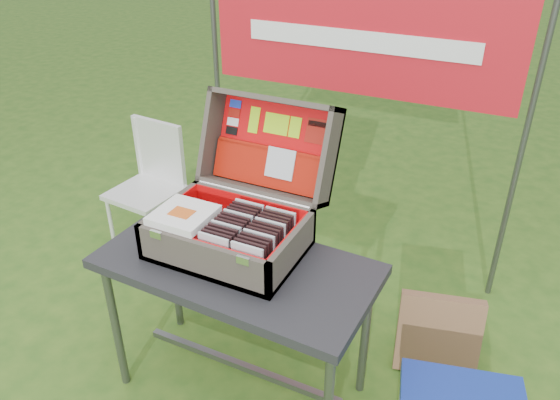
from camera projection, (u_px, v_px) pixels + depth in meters
The scene contains 86 objects.
ground at pixel (261, 378), 2.50m from camera, with size 80.00×80.00×0.00m, color #2D5619.
table at pixel (239, 328), 2.30m from camera, with size 1.09×0.55×0.68m, color #27272A, non-canonical shape.
table_top at pixel (236, 266), 2.14m from camera, with size 1.09×0.55×0.04m, color #27272A.
table_leg_fl at pixel (116, 328), 2.33m from camera, with size 0.04×0.04×0.64m, color #59595B.
table_leg_bl at pixel (175, 273), 2.66m from camera, with size 0.04×0.04×0.64m, color #59595B.
table_leg_br at pixel (365, 335), 2.29m from camera, with size 0.04×0.04×0.64m, color #59595B.
table_brace at pixel (241, 365), 2.41m from camera, with size 0.94×0.03×0.03m, color #59595B.
suitcase at pixel (234, 189), 2.12m from camera, with size 0.58×0.57×0.51m, color #524A40, non-canonical shape.
suitcase_base_bottom at pixel (229, 248), 2.20m from camera, with size 0.58×0.41×0.02m, color #524A40.
suitcase_base_wall_front at pixel (201, 261), 2.01m from camera, with size 0.58×0.02×0.16m, color #524A40.
suitcase_base_wall_back at pixel (252, 212), 2.32m from camera, with size 0.58×0.02×0.16m, color #524A40.
suitcase_base_wall_left at pixel (171, 218), 2.27m from camera, with size 0.02×0.41×0.16m, color #524A40.
suitcase_base_wall_right at pixel (292, 252), 2.06m from camera, with size 0.02×0.41×0.16m, color #524A40.
suitcase_liner_floor at pixel (229, 245), 2.19m from camera, with size 0.53×0.37×0.01m, color red.
suitcase_latch_left at pixel (156, 235), 2.04m from camera, with size 0.05×0.01×0.03m, color silver.
suitcase_latch_right at pixel (243, 260), 1.90m from camera, with size 0.05×0.01×0.03m, color silver.
suitcase_hinge at pixel (253, 194), 2.29m from camera, with size 0.02×0.02×0.52m, color silver.
suitcase_lid_back at pixel (275, 146), 2.38m from camera, with size 0.58×0.41×0.02m, color #524A40.
suitcase_lid_rim_far at pixel (276, 100), 2.29m from camera, with size 0.58×0.02×0.16m, color #524A40.
suitcase_lid_rim_near at pixel (261, 190), 2.36m from camera, with size 0.58×0.02×0.16m, color #524A40.
suitcase_lid_rim_left at pixel (213, 134), 2.43m from camera, with size 0.02×0.41×0.16m, color #524A40.
suitcase_lid_rim_right at pixel (329, 158), 2.22m from camera, with size 0.02×0.41×0.16m, color #524A40.
suitcase_lid_liner at pixel (273, 146), 2.37m from camera, with size 0.53×0.36×0.01m, color red.
suitcase_liner_wall_front at pixel (203, 256), 2.02m from camera, with size 0.53×0.01×0.13m, color red.
suitcase_liner_wall_back at pixel (250, 211), 2.30m from camera, with size 0.53×0.01×0.13m, color red.
suitcase_liner_wall_left at pixel (173, 217), 2.26m from camera, with size 0.01×0.37×0.13m, color red.
suitcase_liner_wall_right at pixel (288, 249), 2.06m from camera, with size 0.01×0.37×0.13m, color red.
suitcase_lid_pocket at pixel (268, 168), 2.37m from camera, with size 0.51×0.17×0.03m, color #A31508.
suitcase_pocket_edge at pixel (271, 149), 2.35m from camera, with size 0.50×0.02×0.02m, color #A31508.
suitcase_pocket_cd at pixel (280, 163), 2.32m from camera, with size 0.13×0.13×0.01m, color silver.
lid_sticker_cc_a at pixel (236, 104), 2.42m from camera, with size 0.06×0.04×0.00m, color #1933B2.
lid_sticker_cc_b at pixel (234, 113), 2.43m from camera, with size 0.06×0.04×0.00m, color #99150C.
lid_sticker_cc_c at pixel (233, 122), 2.43m from camera, with size 0.06×0.04×0.00m, color white.
lid_sticker_cc_d at pixel (232, 131), 2.44m from camera, with size 0.06×0.04×0.00m, color black.
lid_card_neon_tall at pixel (254, 120), 2.39m from camera, with size 0.05×0.11×0.00m, color #A6E612.
lid_card_neon_main at pixel (276, 124), 2.35m from camera, with size 0.11×0.09×0.00m, color #A6E612.
lid_card_neon_small at pixel (295, 127), 2.31m from camera, with size 0.05×0.09×0.00m, color #A6E612.
lid_sticker_band at pixel (318, 132), 2.28m from camera, with size 0.10×0.10×0.00m, color #99150C.
lid_sticker_band_bar at pixel (319, 124), 2.27m from camera, with size 0.09×0.02×0.00m, color black.
cd_left_0 at pixel (214, 253), 2.01m from camera, with size 0.13×0.01×0.15m, color silver.
cd_left_1 at pixel (218, 249), 2.03m from camera, with size 0.13×0.01×0.15m, color black.
cd_left_2 at pixel (221, 246), 2.05m from camera, with size 0.13×0.01×0.15m, color black.
cd_left_3 at pixel (224, 243), 2.07m from camera, with size 0.13×0.01×0.15m, color black.
cd_left_4 at pixel (227, 240), 2.09m from camera, with size 0.13×0.01×0.15m, color silver.
cd_left_5 at pixel (230, 237), 2.10m from camera, with size 0.13×0.01×0.15m, color black.
cd_left_6 at pixel (233, 234), 2.12m from camera, with size 0.13×0.01×0.15m, color black.
cd_left_7 at pixel (236, 231), 2.14m from camera, with size 0.13×0.01×0.15m, color black.
cd_left_8 at pixel (239, 229), 2.16m from camera, with size 0.13×0.01×0.15m, color silver.
cd_left_9 at pixel (242, 226), 2.17m from camera, with size 0.13×0.01×0.15m, color black.
cd_left_10 at pixel (244, 223), 2.19m from camera, with size 0.13×0.01×0.15m, color black.
cd_left_11 at pixel (247, 220), 2.21m from camera, with size 0.13×0.01×0.15m, color black.
cd_left_12 at pixel (250, 218), 2.23m from camera, with size 0.13×0.01×0.15m, color silver.
cd_right_0 at pixel (247, 262), 1.96m from camera, with size 0.13×0.01×0.15m, color silver.
cd_right_1 at pixel (251, 259), 1.98m from camera, with size 0.13×0.01×0.15m, color black.
cd_right_2 at pixel (254, 256), 2.00m from camera, with size 0.13×0.01×0.15m, color black.
cd_right_3 at pixel (256, 252), 2.01m from camera, with size 0.13×0.01×0.15m, color black.
cd_right_4 at pixel (259, 249), 2.03m from camera, with size 0.13×0.01×0.15m, color silver.
cd_right_5 at pixel (262, 246), 2.05m from camera, with size 0.13×0.01×0.15m, color black.
cd_right_6 at pixel (265, 243), 2.07m from camera, with size 0.13×0.01×0.15m, color black.
cd_right_7 at pixel (268, 240), 2.09m from camera, with size 0.13×0.01×0.15m, color black.
cd_right_8 at pixel (270, 237), 2.10m from camera, with size 0.13×0.01×0.15m, color silver.
cd_right_9 at pixel (273, 234), 2.12m from camera, with size 0.13×0.01×0.15m, color black.
cd_right_10 at pixel (276, 231), 2.14m from camera, with size 0.13×0.01×0.15m, color black.
cd_right_11 at pixel (278, 228), 2.16m from camera, with size 0.13×0.01×0.15m, color black.
cd_right_12 at pixel (281, 226), 2.17m from camera, with size 0.13×0.01×0.15m, color silver.
songbook_0 at pixel (184, 218), 2.12m from camera, with size 0.22×0.22×0.01m, color white.
songbook_1 at pixel (184, 217), 2.12m from camera, with size 0.22×0.22×0.01m, color white.
songbook_2 at pixel (184, 216), 2.12m from camera, with size 0.22×0.22×0.01m, color white.
songbook_3 at pixel (183, 214), 2.11m from camera, with size 0.22×0.22×0.01m, color white.
songbook_4 at pixel (183, 213), 2.11m from camera, with size 0.22×0.22×0.01m, color white.
songbook_5 at pixel (183, 212), 2.11m from camera, with size 0.22×0.22×0.01m, color white.
songbook_graphic at pixel (182, 213), 2.10m from camera, with size 0.09×0.07×0.00m, color #D85919.
chair at pixel (145, 194), 3.20m from camera, with size 0.36×0.40×0.80m, color silver, non-canonical shape.
chair_seat at pixel (145, 193), 3.19m from camera, with size 0.36×0.36×0.03m, color silver.
chair_backrest at pixel (159, 151), 3.23m from camera, with size 0.36×0.03×0.38m, color silver.
chair_leg_fl at pixel (112, 228), 3.23m from camera, with size 0.02×0.02×0.41m, color silver.
chair_leg_fr at pixel (154, 241), 3.11m from camera, with size 0.02×0.02×0.41m, color silver.
chair_leg_bl at pixel (145, 205), 3.47m from camera, with size 0.02×0.02×0.41m, color silver.
chair_leg_br at pixel (185, 216), 3.35m from camera, with size 0.02×0.02×0.41m, color silver.
chair_upright_left at pixel (138, 147), 3.29m from camera, with size 0.02×0.02×0.38m, color silver.
chair_upright_right at pixel (181, 157), 3.17m from camera, with size 0.02×0.02×0.38m, color silver.
cardboard_box at pixel (438, 335), 2.47m from camera, with size 0.37×0.06×0.39m, color brown.
banner_post_left at pixel (218, 101), 3.26m from camera, with size 0.03×0.03×1.70m, color #59595B.
banner_post_right at pixel (521, 153), 2.62m from camera, with size 0.03×0.03×1.70m, color #59595B.
banner at pixel (358, 40), 2.71m from camera, with size 1.60×0.01×0.55m, color red.
banner_text at pixel (358, 41), 2.70m from camera, with size 1.20×0.00×0.10m, color white.
Camera 1 is at (0.85, -1.55, 1.95)m, focal length 35.00 mm.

